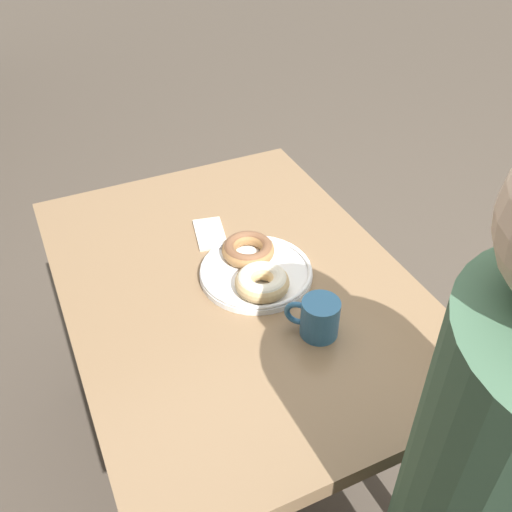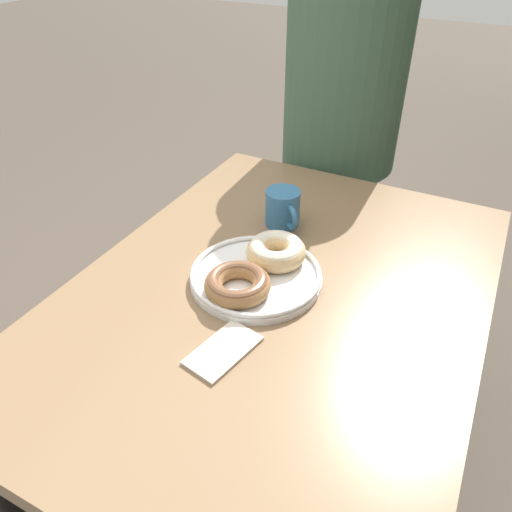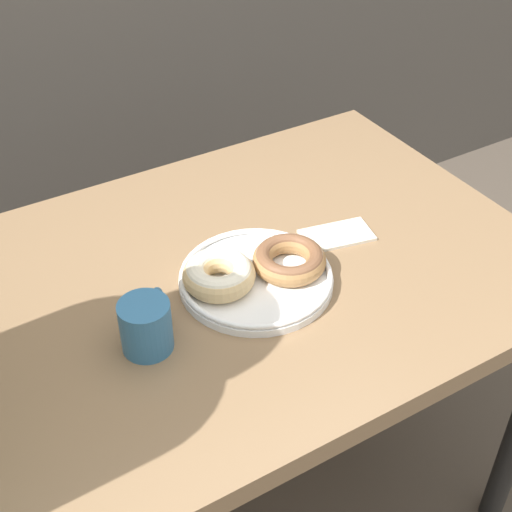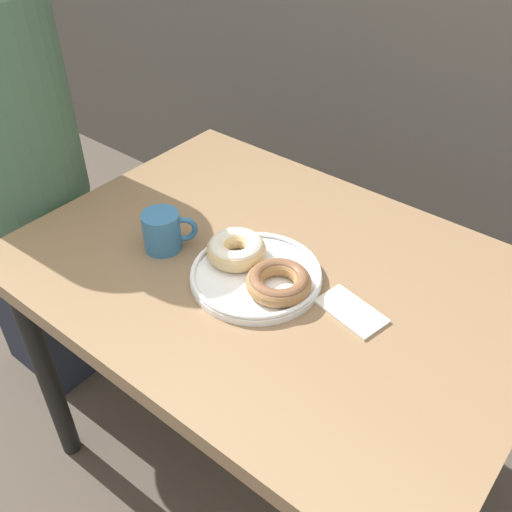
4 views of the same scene
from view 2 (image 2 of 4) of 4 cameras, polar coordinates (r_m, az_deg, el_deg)
name	(u,v)px [view 2 (image 2 of 4)]	position (r m, az deg, el deg)	size (l,w,h in m)	color
ground_plane	(218,461)	(1.57, -4.41, -22.28)	(14.00, 14.00, 0.00)	#4C4238
dining_table	(276,320)	(1.03, 2.35, -7.31)	(1.05, 0.76, 0.71)	#846647
donut_plate	(258,270)	(0.98, 0.18, -1.59)	(0.28, 0.26, 0.06)	white
coffee_mug	(283,208)	(1.15, 3.13, 5.49)	(0.10, 0.10, 0.09)	teal
person_figure	(341,133)	(1.60, 9.64, 13.71)	(0.37, 0.34, 1.37)	#232838
napkin	(223,350)	(0.85, -3.77, -10.71)	(0.14, 0.10, 0.01)	beige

